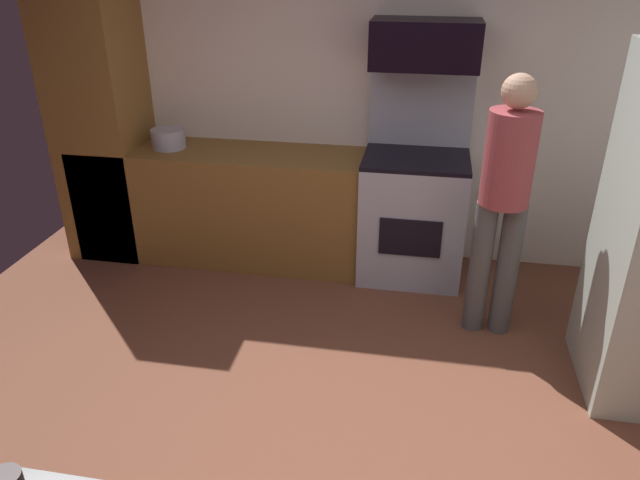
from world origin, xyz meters
name	(u,v)px	position (x,y,z in m)	size (l,w,h in m)	color
ground_plane	(284,446)	(0.00, 0.00, -0.01)	(5.20, 4.80, 0.02)	brown
wall_back	(350,93)	(0.00, 2.34, 1.30)	(5.20, 0.12, 2.60)	white
lower_cabinet_run	(230,205)	(-0.90, 1.98, 0.45)	(2.40, 0.60, 0.90)	brown
cabinet_column	(102,125)	(-1.90, 1.98, 1.05)	(0.60, 0.60, 2.10)	brown
oven_range	(413,210)	(0.54, 1.98, 0.52)	(0.76, 0.65, 1.55)	#AEB6C8
microwave	(425,44)	(0.54, 2.06, 1.71)	(0.74, 0.38, 0.33)	black
person_cook	(504,197)	(1.09, 1.28, 0.95)	(0.31, 0.30, 1.69)	#535353
stock_pot	(168,138)	(-1.36, 1.98, 0.97)	(0.26, 0.26, 0.15)	#ADB0C4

